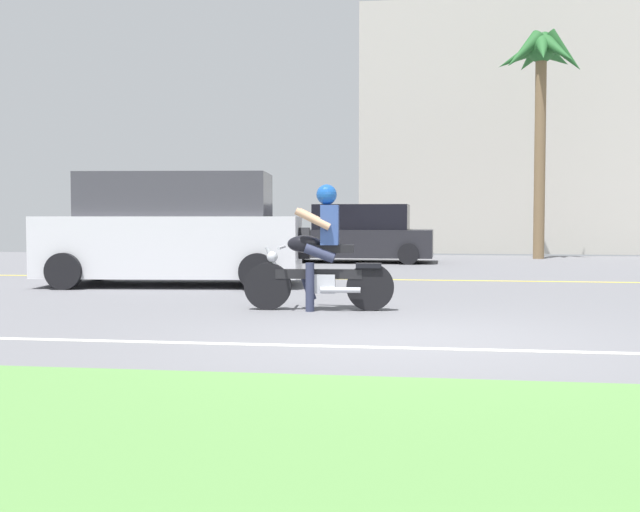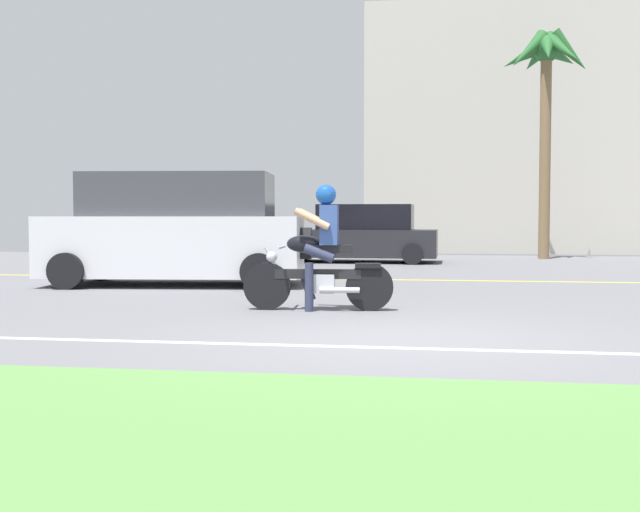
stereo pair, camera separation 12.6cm
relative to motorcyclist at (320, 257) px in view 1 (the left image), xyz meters
The scene contains 11 objects.
ground 1.50m from the motorcyclist, 26.55° to the left, with size 56.00×30.00×0.04m, color slate.
grass_median 6.66m from the motorcyclist, 79.87° to the right, with size 56.00×3.80×0.06m, color #548442.
lane_line_near 3.24m from the motorcyclist, 68.38° to the right, with size 50.40×0.12×0.01m, color silver.
lane_line_far 5.45m from the motorcyclist, 77.56° to the left, with size 50.40×0.12×0.01m, color yellow.
motorcyclist is the anchor object (origin of this frame).
suv_nearby 4.74m from the motorcyclist, 132.79° to the left, with size 4.97×2.49×2.05m.
parked_car_0 11.01m from the motorcyclist, 121.45° to the left, with size 3.71×1.95×1.66m.
parked_car_1 11.23m from the motorcyclist, 93.34° to the left, with size 4.42×2.03×1.59m.
palm_tree_0 15.26m from the motorcyclist, 71.56° to the left, with size 2.71×2.79×6.74m.
motorcyclist_distant 7.73m from the motorcyclist, 120.92° to the left, with size 1.58×0.61×1.35m.
building_far 20.69m from the motorcyclist, 65.70° to the left, with size 18.93×4.00×8.52m, color #BCB7AD.
Camera 1 is at (0.38, -8.17, 1.28)m, focal length 44.71 mm.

